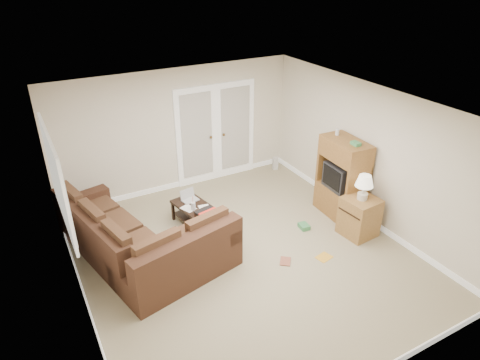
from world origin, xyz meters
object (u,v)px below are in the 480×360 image
coffee_table (196,215)px  sectional_sofa (139,244)px  tv_armoire (342,178)px  side_cabinet (360,214)px

coffee_table → sectional_sofa: bearing=-167.0°
sectional_sofa → coffee_table: bearing=10.6°
tv_armoire → side_cabinet: 0.78m
sectional_sofa → side_cabinet: size_ratio=2.56×
coffee_table → tv_armoire: bearing=-30.2°
sectional_sofa → coffee_table: sectional_sofa is taller
coffee_table → side_cabinet: bearing=-44.4°
sectional_sofa → tv_armoire: (3.73, -0.38, 0.42)m
side_cabinet → tv_armoire: bearing=72.7°
sectional_sofa → side_cabinet: bearing=-29.6°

